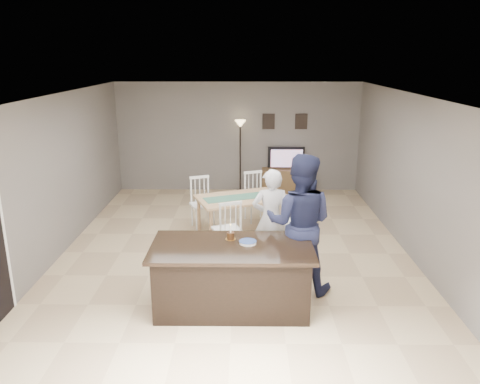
{
  "coord_description": "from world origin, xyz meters",
  "views": [
    {
      "loc": [
        0.17,
        -7.52,
        3.32
      ],
      "look_at": [
        0.09,
        -0.3,
        1.2
      ],
      "focal_mm": 35.0,
      "sensor_mm": 36.0,
      "label": 1
    }
  ],
  "objects_px": {
    "kitchen_island": "(232,276)",
    "plate_stack": "(248,242)",
    "man": "(299,223)",
    "birthday_cake": "(231,236)",
    "dining_table": "(243,204)",
    "woman": "(271,219)",
    "television": "(286,158)",
    "floor_lamp": "(240,137)",
    "tv_console": "(286,181)"
  },
  "relations": [
    {
      "from": "kitchen_island",
      "to": "plate_stack",
      "type": "distance_m",
      "value": 0.51
    },
    {
      "from": "man",
      "to": "birthday_cake",
      "type": "height_order",
      "value": "man"
    },
    {
      "from": "kitchen_island",
      "to": "dining_table",
      "type": "bearing_deg",
      "value": 86.99
    },
    {
      "from": "woman",
      "to": "birthday_cake",
      "type": "distance_m",
      "value": 1.2
    },
    {
      "from": "television",
      "to": "dining_table",
      "type": "height_order",
      "value": "television"
    },
    {
      "from": "television",
      "to": "woman",
      "type": "distance_m",
      "value": 4.43
    },
    {
      "from": "kitchen_island",
      "to": "plate_stack",
      "type": "relative_size",
      "value": 9.2
    },
    {
      "from": "television",
      "to": "plate_stack",
      "type": "relative_size",
      "value": 3.91
    },
    {
      "from": "dining_table",
      "to": "floor_lamp",
      "type": "relative_size",
      "value": 1.29
    },
    {
      "from": "television",
      "to": "man",
      "type": "height_order",
      "value": "man"
    },
    {
      "from": "man",
      "to": "birthday_cake",
      "type": "distance_m",
      "value": 1.03
    },
    {
      "from": "dining_table",
      "to": "plate_stack",
      "type": "bearing_deg",
      "value": -109.63
    },
    {
      "from": "man",
      "to": "dining_table",
      "type": "xyz_separation_m",
      "value": [
        -0.81,
        2.04,
        -0.37
      ]
    },
    {
      "from": "man",
      "to": "plate_stack",
      "type": "height_order",
      "value": "man"
    },
    {
      "from": "woman",
      "to": "birthday_cake",
      "type": "relative_size",
      "value": 7.49
    },
    {
      "from": "tv_console",
      "to": "man",
      "type": "relative_size",
      "value": 0.59
    },
    {
      "from": "birthday_cake",
      "to": "floor_lamp",
      "type": "bearing_deg",
      "value": 89.14
    },
    {
      "from": "kitchen_island",
      "to": "plate_stack",
      "type": "xyz_separation_m",
      "value": [
        0.21,
        0.07,
        0.46
      ]
    },
    {
      "from": "kitchen_island",
      "to": "television",
      "type": "distance_m",
      "value": 5.78
    },
    {
      "from": "tv_console",
      "to": "plate_stack",
      "type": "distance_m",
      "value": 5.62
    },
    {
      "from": "kitchen_island",
      "to": "dining_table",
      "type": "relative_size",
      "value": 0.92
    },
    {
      "from": "tv_console",
      "to": "birthday_cake",
      "type": "height_order",
      "value": "birthday_cake"
    },
    {
      "from": "kitchen_island",
      "to": "floor_lamp",
      "type": "xyz_separation_m",
      "value": [
        0.06,
        5.59,
        0.95
      ]
    },
    {
      "from": "kitchen_island",
      "to": "tv_console",
      "type": "height_order",
      "value": "kitchen_island"
    },
    {
      "from": "tv_console",
      "to": "floor_lamp",
      "type": "height_order",
      "value": "floor_lamp"
    },
    {
      "from": "woman",
      "to": "plate_stack",
      "type": "bearing_deg",
      "value": 67.85
    },
    {
      "from": "television",
      "to": "kitchen_island",
      "type": "bearing_deg",
      "value": 77.99
    },
    {
      "from": "woman",
      "to": "floor_lamp",
      "type": "distance_m",
      "value": 4.41
    },
    {
      "from": "woman",
      "to": "plate_stack",
      "type": "xyz_separation_m",
      "value": [
        -0.37,
        -1.18,
        0.1
      ]
    },
    {
      "from": "woman",
      "to": "dining_table",
      "type": "distance_m",
      "value": 1.42
    },
    {
      "from": "birthday_cake",
      "to": "dining_table",
      "type": "xyz_separation_m",
      "value": [
        0.16,
        2.36,
        -0.3
      ]
    },
    {
      "from": "television",
      "to": "birthday_cake",
      "type": "distance_m",
      "value": 5.55
    },
    {
      "from": "birthday_cake",
      "to": "woman",
      "type": "bearing_deg",
      "value": 59.54
    },
    {
      "from": "kitchen_island",
      "to": "man",
      "type": "distance_m",
      "value": 1.23
    },
    {
      "from": "tv_console",
      "to": "birthday_cake",
      "type": "xyz_separation_m",
      "value": [
        -1.22,
        -5.34,
        0.65
      ]
    },
    {
      "from": "man",
      "to": "floor_lamp",
      "type": "bearing_deg",
      "value": -65.93
    },
    {
      "from": "television",
      "to": "man",
      "type": "bearing_deg",
      "value": 87.19
    },
    {
      "from": "dining_table",
      "to": "floor_lamp",
      "type": "distance_m",
      "value": 3.09
    },
    {
      "from": "kitchen_island",
      "to": "dining_table",
      "type": "xyz_separation_m",
      "value": [
        0.14,
        2.59,
        0.19
      ]
    },
    {
      "from": "television",
      "to": "woman",
      "type": "height_order",
      "value": "woman"
    },
    {
      "from": "man",
      "to": "plate_stack",
      "type": "relative_size",
      "value": 8.67
    },
    {
      "from": "tv_console",
      "to": "man",
      "type": "bearing_deg",
      "value": -92.85
    },
    {
      "from": "kitchen_island",
      "to": "woman",
      "type": "height_order",
      "value": "woman"
    },
    {
      "from": "tv_console",
      "to": "television",
      "type": "distance_m",
      "value": 0.57
    },
    {
      "from": "woman",
      "to": "floor_lamp",
      "type": "height_order",
      "value": "floor_lamp"
    },
    {
      "from": "television",
      "to": "woman",
      "type": "xyz_separation_m",
      "value": [
        -0.62,
        -4.39,
        -0.04
      ]
    },
    {
      "from": "dining_table",
      "to": "floor_lamp",
      "type": "height_order",
      "value": "floor_lamp"
    },
    {
      "from": "kitchen_island",
      "to": "birthday_cake",
      "type": "relative_size",
      "value": 9.82
    },
    {
      "from": "birthday_cake",
      "to": "plate_stack",
      "type": "bearing_deg",
      "value": -32.89
    },
    {
      "from": "tv_console",
      "to": "television",
      "type": "relative_size",
      "value": 1.31
    }
  ]
}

